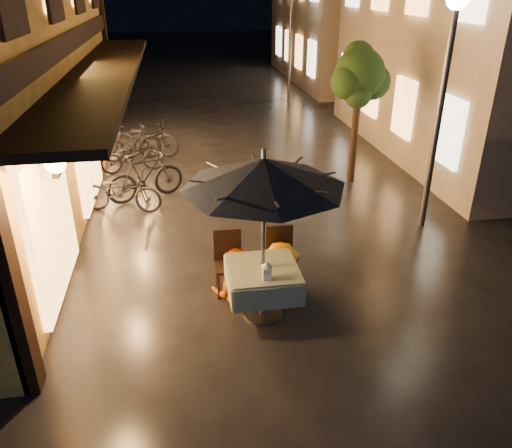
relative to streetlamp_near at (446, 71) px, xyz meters
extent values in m
plane|color=black|center=(-3.00, -2.00, -2.92)|extent=(90.00, 90.00, 0.00)
cube|color=black|center=(-6.47, 2.00, 0.38)|extent=(0.12, 11.00, 0.35)
cube|color=black|center=(-5.90, 2.00, -0.17)|extent=(1.20, 10.50, 0.12)
cube|color=#E3934A|center=(-6.44, -1.50, -1.52)|extent=(0.10, 2.20, 2.40)
cube|color=#E3934A|center=(-6.44, 2.00, -1.52)|extent=(0.10, 2.20, 2.40)
cube|color=#E3934A|center=(-6.44, 5.50, -1.52)|extent=(0.10, 2.20, 2.40)
cube|color=#E3934A|center=(0.95, 1.20, -1.42)|extent=(0.10, 1.00, 1.40)
cube|color=#E3934A|center=(0.95, 3.40, -1.42)|extent=(0.10, 1.00, 1.40)
cube|color=#E3934A|center=(0.95, 5.60, -1.42)|extent=(0.10, 1.00, 1.40)
cube|color=#E3934A|center=(0.95, 7.80, -1.42)|extent=(0.10, 1.00, 1.40)
cube|color=#AC9B8A|center=(4.50, 16.00, 0.58)|extent=(7.00, 10.00, 7.00)
cube|color=#E3934A|center=(0.95, 12.20, -1.42)|extent=(0.10, 1.00, 1.40)
cube|color=#E3934A|center=(0.95, 14.40, -1.42)|extent=(0.10, 1.00, 1.40)
cube|color=#E3934A|center=(0.95, 16.60, -1.42)|extent=(0.10, 1.00, 1.40)
cube|color=#E3934A|center=(0.95, 18.80, -1.42)|extent=(0.10, 1.00, 1.40)
cylinder|color=black|center=(-0.60, 2.50, -1.82)|extent=(0.16, 0.16, 2.20)
sphere|color=black|center=(-0.60, 2.50, -0.42)|extent=(1.10, 1.10, 1.10)
sphere|color=black|center=(-0.25, 2.60, -0.62)|extent=(0.80, 0.80, 0.80)
sphere|color=black|center=(-0.90, 2.35, -0.57)|extent=(0.76, 0.76, 0.76)
sphere|color=black|center=(-0.55, 2.80, -0.12)|extent=(0.70, 0.70, 0.70)
sphere|color=black|center=(-0.70, 2.25, -0.82)|extent=(0.60, 0.60, 0.60)
cylinder|color=#59595E|center=(0.00, 0.00, -0.92)|extent=(0.12, 0.12, 4.00)
cylinder|color=#59595E|center=(0.00, 12.00, -0.92)|extent=(0.12, 0.12, 4.00)
cylinder|color=#59595E|center=(-3.58, -2.39, -2.56)|extent=(0.10, 0.10, 0.72)
cylinder|color=#59595E|center=(-3.58, -2.39, -2.90)|extent=(0.56, 0.56, 0.04)
cube|color=#274F33|center=(-3.58, -2.39, -2.17)|extent=(0.95, 0.95, 0.06)
cube|color=#274F33|center=(-3.10, -2.39, -2.33)|extent=(0.04, 0.95, 0.33)
cube|color=#274F33|center=(-4.05, -2.39, -2.33)|extent=(0.04, 0.95, 0.33)
cube|color=#274F33|center=(-3.58, -1.91, -2.33)|extent=(0.95, 0.04, 0.33)
cube|color=#274F33|center=(-3.58, -2.86, -2.33)|extent=(0.95, 0.04, 0.33)
cylinder|color=#59595E|center=(-3.58, -2.39, -1.77)|extent=(0.05, 0.05, 2.30)
cone|color=black|center=(-3.58, -2.39, -0.77)|extent=(2.14, 2.14, 0.39)
cylinder|color=#59595E|center=(-3.58, -2.39, -0.52)|extent=(0.06, 0.06, 0.12)
cube|color=black|center=(-3.98, -1.74, -2.47)|extent=(0.42, 0.42, 0.05)
cube|color=black|center=(-3.98, -1.55, -2.22)|extent=(0.42, 0.04, 0.55)
cylinder|color=black|center=(-4.16, -1.92, -2.70)|extent=(0.04, 0.04, 0.43)
cylinder|color=black|center=(-3.80, -1.92, -2.70)|extent=(0.04, 0.04, 0.43)
cylinder|color=black|center=(-4.16, -1.56, -2.70)|extent=(0.04, 0.04, 0.43)
cylinder|color=black|center=(-3.80, -1.56, -2.70)|extent=(0.04, 0.04, 0.43)
cube|color=black|center=(-3.18, -1.74, -2.47)|extent=(0.42, 0.42, 0.05)
cube|color=black|center=(-3.18, -1.55, -2.22)|extent=(0.42, 0.04, 0.55)
cylinder|color=black|center=(-3.36, -1.92, -2.70)|extent=(0.04, 0.04, 0.43)
cylinder|color=black|center=(-3.00, -1.92, -2.70)|extent=(0.04, 0.04, 0.43)
cylinder|color=black|center=(-3.36, -1.56, -2.70)|extent=(0.04, 0.04, 0.43)
cylinder|color=black|center=(-3.00, -1.56, -2.70)|extent=(0.04, 0.04, 0.43)
cube|color=white|center=(-3.58, -2.67, -2.05)|extent=(0.11, 0.11, 0.18)
cube|color=#FFD88C|center=(-3.58, -2.67, -2.06)|extent=(0.07, 0.07, 0.12)
cone|color=white|center=(-3.58, -2.67, -1.92)|extent=(0.16, 0.16, 0.07)
imported|color=#F85E00|center=(-3.90, -1.83, -2.15)|extent=(0.83, 0.69, 1.53)
imported|color=#F49300|center=(-3.21, -1.81, -2.14)|extent=(1.09, 0.75, 1.56)
imported|color=black|center=(-5.82, 1.60, -2.48)|extent=(1.77, 1.00, 0.88)
imported|color=black|center=(-5.36, 2.19, -2.40)|extent=(1.79, 1.16, 1.04)
imported|color=black|center=(-5.75, 4.01, -2.51)|extent=(1.64, 0.84, 0.82)
imported|color=black|center=(-5.82, 4.93, -2.44)|extent=(1.64, 0.80, 0.95)
imported|color=black|center=(-5.46, 5.29, -2.43)|extent=(1.96, 1.21, 0.97)
camera|label=1|loc=(-4.61, -8.16, 1.38)|focal=35.00mm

